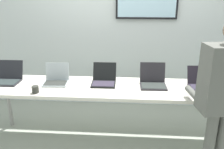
{
  "coord_description": "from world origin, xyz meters",
  "views": [
    {
      "loc": [
        0.13,
        -2.75,
        1.91
      ],
      "look_at": [
        -0.07,
        0.02,
        0.93
      ],
      "focal_mm": 38.14,
      "sensor_mm": 36.0,
      "label": 1
    }
  ],
  "objects_px": {
    "workbench": "(117,90)",
    "laptop_station_4": "(203,83)",
    "laptop_station_2": "(104,79)",
    "coffee_mug": "(35,89)",
    "laptop_station_3": "(153,81)",
    "person": "(224,91)",
    "laptop_station_1": "(56,79)",
    "laptop_station_0": "(8,77)"
  },
  "relations": [
    {
      "from": "workbench",
      "to": "laptop_station_4",
      "type": "height_order",
      "value": "laptop_station_4"
    },
    {
      "from": "laptop_station_2",
      "to": "coffee_mug",
      "type": "relative_size",
      "value": 4.45
    },
    {
      "from": "laptop_station_2",
      "to": "coffee_mug",
      "type": "xyz_separation_m",
      "value": [
        -0.77,
        -0.37,
        -0.01
      ]
    },
    {
      "from": "laptop_station_4",
      "to": "coffee_mug",
      "type": "bearing_deg",
      "value": -170.75
    },
    {
      "from": "laptop_station_1",
      "to": "person",
      "type": "bearing_deg",
      "value": -20.94
    },
    {
      "from": "laptop_station_3",
      "to": "laptop_station_4",
      "type": "relative_size",
      "value": 0.89
    },
    {
      "from": "workbench",
      "to": "coffee_mug",
      "type": "distance_m",
      "value": 0.99
    },
    {
      "from": "person",
      "to": "laptop_station_4",
      "type": "bearing_deg",
      "value": 87.21
    },
    {
      "from": "laptop_station_4",
      "to": "person",
      "type": "relative_size",
      "value": 0.22
    },
    {
      "from": "laptop_station_4",
      "to": "laptop_station_2",
      "type": "bearing_deg",
      "value": 178.22
    },
    {
      "from": "laptop_station_0",
      "to": "laptop_station_1",
      "type": "relative_size",
      "value": 1.04
    },
    {
      "from": "laptop_station_0",
      "to": "laptop_station_4",
      "type": "bearing_deg",
      "value": -0.03
    },
    {
      "from": "laptop_station_4",
      "to": "laptop_station_1",
      "type": "bearing_deg",
      "value": 179.98
    },
    {
      "from": "workbench",
      "to": "laptop_station_1",
      "type": "height_order",
      "value": "laptop_station_1"
    },
    {
      "from": "workbench",
      "to": "laptop_station_0",
      "type": "distance_m",
      "value": 1.46
    },
    {
      "from": "laptop_station_4",
      "to": "person",
      "type": "bearing_deg",
      "value": -92.79
    },
    {
      "from": "coffee_mug",
      "to": "laptop_station_3",
      "type": "bearing_deg",
      "value": 13.66
    },
    {
      "from": "laptop_station_3",
      "to": "coffee_mug",
      "type": "xyz_separation_m",
      "value": [
        -1.4,
        -0.34,
        -0.02
      ]
    },
    {
      "from": "laptop_station_0",
      "to": "laptop_station_4",
      "type": "relative_size",
      "value": 0.91
    },
    {
      "from": "workbench",
      "to": "laptop_station_0",
      "type": "xyz_separation_m",
      "value": [
        -1.45,
        0.08,
        0.11
      ]
    },
    {
      "from": "laptop_station_0",
      "to": "laptop_station_1",
      "type": "distance_m",
      "value": 0.65
    },
    {
      "from": "workbench",
      "to": "person",
      "type": "xyz_separation_m",
      "value": [
        1.03,
        -0.62,
        0.29
      ]
    },
    {
      "from": "workbench",
      "to": "laptop_station_1",
      "type": "distance_m",
      "value": 0.81
    },
    {
      "from": "laptop_station_0",
      "to": "laptop_station_3",
      "type": "xyz_separation_m",
      "value": [
        1.9,
        0.01,
        0.0
      ]
    },
    {
      "from": "laptop_station_0",
      "to": "laptop_station_2",
      "type": "bearing_deg",
      "value": 1.69
    },
    {
      "from": "laptop_station_2",
      "to": "coffee_mug",
      "type": "height_order",
      "value": "laptop_station_2"
    },
    {
      "from": "laptop_station_0",
      "to": "laptop_station_1",
      "type": "bearing_deg",
      "value": -0.04
    },
    {
      "from": "laptop_station_1",
      "to": "person",
      "type": "relative_size",
      "value": 0.19
    },
    {
      "from": "workbench",
      "to": "laptop_station_4",
      "type": "distance_m",
      "value": 1.07
    },
    {
      "from": "workbench",
      "to": "laptop_station_3",
      "type": "height_order",
      "value": "laptop_station_3"
    },
    {
      "from": "person",
      "to": "workbench",
      "type": "bearing_deg",
      "value": 148.93
    },
    {
      "from": "laptop_station_2",
      "to": "laptop_station_3",
      "type": "bearing_deg",
      "value": -2.52
    },
    {
      "from": "workbench",
      "to": "person",
      "type": "relative_size",
      "value": 2.01
    },
    {
      "from": "laptop_station_2",
      "to": "person",
      "type": "relative_size",
      "value": 0.22
    },
    {
      "from": "laptop_station_2",
      "to": "laptop_station_4",
      "type": "height_order",
      "value": "laptop_station_4"
    },
    {
      "from": "laptop_station_3",
      "to": "laptop_station_1",
      "type": "bearing_deg",
      "value": -179.53
    },
    {
      "from": "workbench",
      "to": "laptop_station_3",
      "type": "relative_size",
      "value": 10.33
    },
    {
      "from": "laptop_station_0",
      "to": "laptop_station_4",
      "type": "height_order",
      "value": "laptop_station_0"
    },
    {
      "from": "laptop_station_1",
      "to": "laptop_station_3",
      "type": "relative_size",
      "value": 0.98
    },
    {
      "from": "laptop_station_1",
      "to": "laptop_station_3",
      "type": "distance_m",
      "value": 1.25
    },
    {
      "from": "coffee_mug",
      "to": "laptop_station_1",
      "type": "bearing_deg",
      "value": 64.99
    },
    {
      "from": "laptop_station_4",
      "to": "laptop_station_0",
      "type": "bearing_deg",
      "value": 179.97
    }
  ]
}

